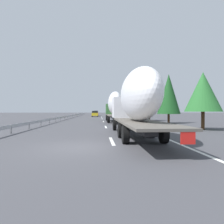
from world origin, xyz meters
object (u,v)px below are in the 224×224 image
(truck_trailing, at_px, (136,100))
(road_sign, at_px, (119,110))
(truck_lead, at_px, (115,105))
(car_yellow_coupe, at_px, (95,114))
(car_red_compact, at_px, (96,113))

(truck_trailing, relative_size, road_sign, 4.84)
(truck_lead, relative_size, truck_trailing, 1.01)
(car_yellow_coupe, bearing_deg, truck_lead, -172.35)
(truck_lead, bearing_deg, car_red_compact, 5.10)
(truck_lead, relative_size, car_red_compact, 3.57)
(truck_trailing, distance_m, car_yellow_coupe, 46.25)
(car_red_compact, relative_size, road_sign, 1.36)
(truck_lead, xyz_separation_m, road_sign, (21.65, -3.10, -0.67))
(truck_trailing, relative_size, car_yellow_coupe, 3.08)
(car_yellow_coupe, distance_m, road_sign, 9.23)
(car_red_compact, bearing_deg, truck_lead, -174.90)
(road_sign, bearing_deg, truck_lead, 171.85)
(truck_lead, bearing_deg, road_sign, -8.15)
(car_yellow_coupe, height_order, road_sign, road_sign)
(car_red_compact, distance_m, car_yellow_coupe, 12.42)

